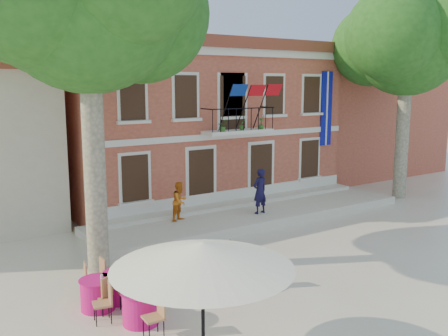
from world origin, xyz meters
TOP-DOWN VIEW (x-y plane):
  - ground at (0.00, 0.00)m, footprint 90.00×90.00m
  - main_building at (2.00, 9.99)m, footprint 13.50×9.59m
  - neighbor_east at (14.00, 11.00)m, footprint 9.40×9.40m
  - terrace at (2.00, 4.40)m, footprint 14.00×3.40m
  - plane_tree_east at (10.11, 3.33)m, footprint 5.12×5.12m
  - patio_umbrella at (-5.68, -4.08)m, footprint 3.49×3.49m
  - pedestrian_navy at (1.89, 3.86)m, footprint 0.72×0.51m
  - pedestrian_orange at (-1.32, 4.73)m, footprint 0.91×0.84m
  - cafe_table_0 at (-5.78, -0.21)m, footprint 1.87×1.62m
  - cafe_table_1 at (-2.77, -0.76)m, footprint 1.82×1.79m
  - cafe_table_2 at (-5.88, -1.63)m, footprint 0.90×1.94m
  - cafe_table_3 at (-6.44, -0.35)m, footprint 0.90×1.97m

SIDE VIEW (x-z plane):
  - ground at x=0.00m, z-range 0.00..0.00m
  - terrace at x=2.00m, z-range 0.00..0.30m
  - cafe_table_2 at x=-5.88m, z-range -0.05..0.90m
  - cafe_table_3 at x=-6.44m, z-range -0.05..0.90m
  - cafe_table_0 at x=-5.78m, z-range -0.05..0.90m
  - cafe_table_1 at x=-2.77m, z-range -0.05..0.90m
  - pedestrian_orange at x=-1.32m, z-range 0.30..1.82m
  - pedestrian_navy at x=1.89m, z-range 0.30..2.15m
  - patio_umbrella at x=-5.68m, z-range 1.03..3.63m
  - neighbor_east at x=14.00m, z-range 0.02..6.42m
  - main_building at x=2.00m, z-range 0.03..7.53m
  - plane_tree_east at x=10.11m, z-range 2.39..12.45m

